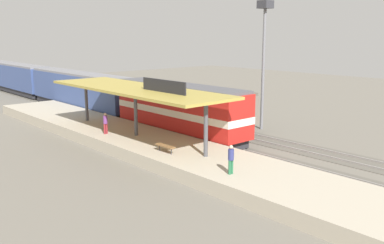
# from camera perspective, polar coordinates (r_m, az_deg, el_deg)

# --- Properties ---
(ground_plane) EXTENTS (120.00, 120.00, 0.00)m
(ground_plane) POSITION_cam_1_polar(r_m,az_deg,el_deg) (38.68, 0.76, -1.56)
(ground_plane) COLOR #666056
(track_near) EXTENTS (3.20, 110.00, 0.16)m
(track_near) POSITION_cam_1_polar(r_m,az_deg,el_deg) (37.39, -1.50, -1.97)
(track_near) COLOR #565249
(track_near) RESTS_ON ground
(track_far) EXTENTS (3.20, 110.00, 0.16)m
(track_far) POSITION_cam_1_polar(r_m,az_deg,el_deg) (40.43, 3.49, -0.95)
(track_far) COLOR #565249
(track_far) RESTS_ON ground
(platform) EXTENTS (6.00, 44.00, 0.90)m
(platform) POSITION_cam_1_polar(r_m,az_deg,el_deg) (34.59, -7.34, -2.47)
(platform) COLOR #A89E89
(platform) RESTS_ON ground
(station_canopy) EXTENTS (5.20, 18.00, 4.70)m
(station_canopy) POSITION_cam_1_polar(r_m,az_deg,el_deg) (33.76, -7.43, 4.23)
(station_canopy) COLOR #47474C
(station_canopy) RESTS_ON platform
(platform_bench) EXTENTS (0.44, 1.70, 0.50)m
(platform_bench) POSITION_cam_1_polar(r_m,az_deg,el_deg) (29.26, -3.56, -3.20)
(platform_bench) COLOR #333338
(platform_bench) RESTS_ON platform
(locomotive) EXTENTS (2.93, 14.43, 4.44)m
(locomotive) POSITION_cam_1_polar(r_m,az_deg,el_deg) (37.03, -1.69, 1.65)
(locomotive) COLOR #28282D
(locomotive) RESTS_ON track_near
(passenger_carriage_front) EXTENTS (2.90, 20.00, 4.24)m
(passenger_carriage_front) POSITION_cam_1_polar(r_m,az_deg,el_deg) (52.00, -14.58, 4.06)
(passenger_carriage_front) COLOR #28282D
(passenger_carriage_front) RESTS_ON track_near
(passenger_carriage_rear) EXTENTS (2.90, 20.00, 4.24)m
(passenger_carriage_rear) POSITION_cam_1_polar(r_m,az_deg,el_deg) (71.06, -22.33, 5.50)
(passenger_carriage_rear) COLOR #28282D
(passenger_carriage_rear) RESTS_ON track_near
(freight_car) EXTENTS (2.80, 12.00, 3.54)m
(freight_car) POSITION_cam_1_polar(r_m,az_deg,el_deg) (41.69, 1.27, 2.16)
(freight_car) COLOR #28282D
(freight_car) RESTS_ON track_far
(light_mast) EXTENTS (1.10, 1.10, 11.70)m
(light_mast) POSITION_cam_1_polar(r_m,az_deg,el_deg) (40.16, 9.53, 10.86)
(light_mast) COLOR slate
(light_mast) RESTS_ON ground
(person_waiting) EXTENTS (0.34, 0.34, 1.71)m
(person_waiting) POSITION_cam_1_polar(r_m,az_deg,el_deg) (24.76, 5.17, -4.76)
(person_waiting) COLOR #23603D
(person_waiting) RESTS_ON platform
(person_walking) EXTENTS (0.34, 0.34, 1.71)m
(person_walking) POSITION_cam_1_polar(r_m,az_deg,el_deg) (35.18, -11.37, -0.03)
(person_walking) COLOR maroon
(person_walking) RESTS_ON platform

